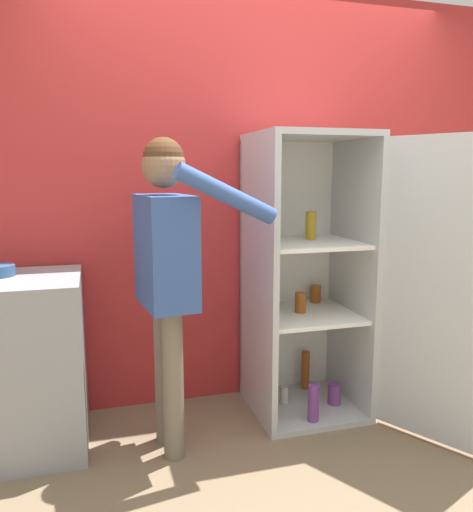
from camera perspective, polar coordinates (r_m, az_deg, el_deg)
ground_plane at (r=2.70m, az=8.61°, el=-23.01°), size 12.00×12.00×0.00m
wall_back at (r=3.20m, az=1.81°, el=6.43°), size 7.00×0.06×2.55m
refrigerator at (r=2.98m, az=10.66°, el=-2.68°), size 1.00×1.18×1.67m
person at (r=2.51m, az=-7.88°, el=-0.16°), size 0.66×0.55×1.62m
counter at (r=2.88m, az=-23.14°, el=-11.31°), size 0.61×0.62×0.92m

